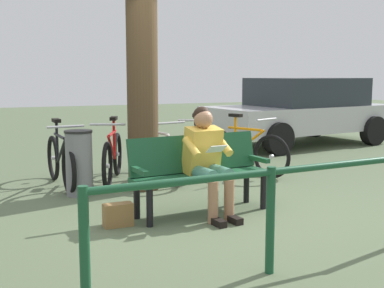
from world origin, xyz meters
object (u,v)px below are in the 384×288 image
bicycle_orange (244,151)px  bicycle_green (155,156)px  handbag (118,215)px  litter_bin (79,163)px  tree_trunk (142,50)px  bicycle_black (195,151)px  bicycle_blue (113,157)px  parked_car (302,110)px  bench (199,168)px  bicycle_red (60,161)px  person_reading (207,156)px

bicycle_orange → bicycle_green: size_ratio=0.94×
handbag → litter_bin: (0.12, -1.51, 0.30)m
tree_trunk → bicycle_black: (-1.05, -0.70, -1.51)m
bicycle_blue → parked_car: 5.34m
litter_bin → bicycle_green: (-1.21, -0.52, -0.06)m
handbag → bicycle_black: 2.89m
handbag → tree_trunk: 2.45m
bench → handbag: (0.99, 0.19, -0.39)m
bicycle_red → bicycle_blue: bearing=89.4°
litter_bin → tree_trunk: bearing=-177.9°
litter_bin → bicycle_green: 1.32m
person_reading → bicycle_blue: bearing=-81.9°
handbag → bicycle_orange: bearing=-142.3°
bicycle_red → bicycle_green: bearing=83.6°
bench → litter_bin: bearing=-56.5°
bicycle_black → handbag: bearing=-14.3°
person_reading → bicycle_blue: person_reading is taller
bicycle_orange → bicycle_red: same height
bicycle_orange → parked_car: size_ratio=0.35×
tree_trunk → handbag: bearing=64.1°
bicycle_orange → tree_trunk: bearing=-101.1°
bicycle_orange → bicycle_black: size_ratio=1.00×
bicycle_orange → bicycle_black: same height
bicycle_orange → bicycle_green: 1.44m
bicycle_green → handbag: bearing=-40.4°
person_reading → bicycle_red: person_reading is taller
bench → bicycle_red: size_ratio=0.98×
bench → parked_car: (-4.30, -4.22, 0.27)m
tree_trunk → parked_car: bearing=-147.7°
handbag → bicycle_black: (-1.81, -2.24, 0.24)m
bicycle_green → bicycle_red: size_ratio=0.98×
bicycle_blue → bicycle_black: bearing=116.1°
person_reading → bicycle_blue: (0.54, -2.11, -0.31)m
bench → person_reading: (-0.03, 0.16, 0.16)m
bench → bicycle_red: bearing=-62.9°
bicycle_orange → parked_car: bearing=107.6°
handbag → parked_car: parked_car is taller
litter_bin → bicycle_blue: size_ratio=0.53×
bench → tree_trunk: 1.94m
bicycle_blue → bicycle_green: bearing=102.1°
handbag → litter_bin: bearing=-85.5°
handbag → litter_bin: 1.55m
bicycle_black → tree_trunk: bearing=-32.0°
bicycle_black → bicycle_green: (0.72, 0.21, 0.00)m
person_reading → tree_trunk: size_ratio=0.32×
parked_car → bicycle_green: bearing=20.9°
handbag → litter_bin: litter_bin is taller
parked_car → bicycle_red: bearing=14.0°
bench → bicycle_orange: size_ratio=1.05×
litter_bin → bicycle_red: (0.15, -0.58, -0.06)m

